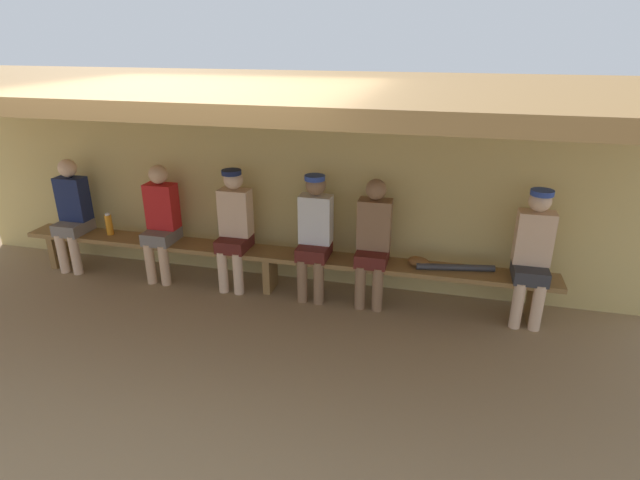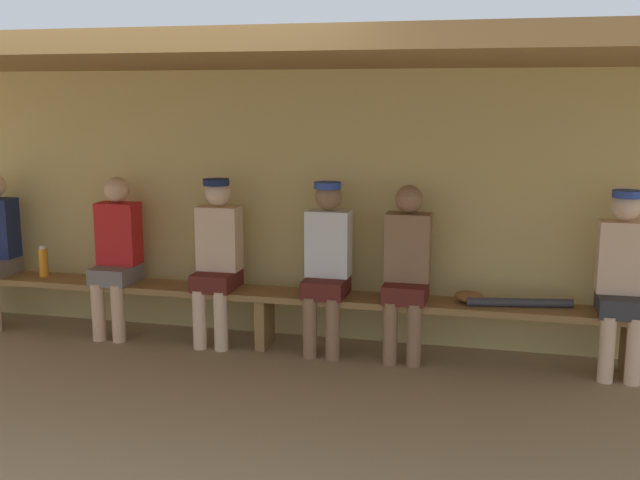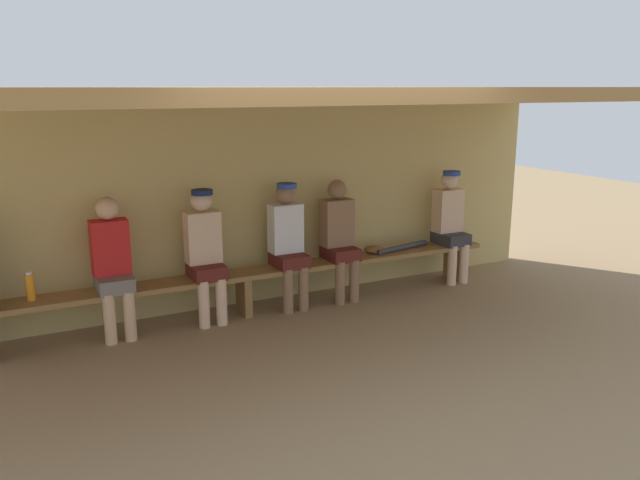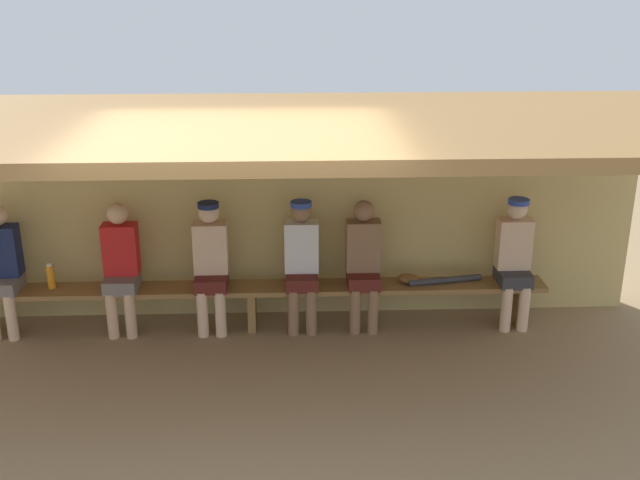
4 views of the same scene
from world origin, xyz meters
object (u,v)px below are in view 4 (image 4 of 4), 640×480
at_px(bench, 252,293).
at_px(player_in_blue, 363,260).
at_px(player_rightmost, 2,265).
at_px(player_in_red, 121,263).
at_px(water_bottle_blue, 51,276).
at_px(baseball_bat, 445,280).
at_px(baseball_glove_dark_brown, 409,279).
at_px(player_with_sunglasses, 514,256).
at_px(player_middle, 211,260).
at_px(player_near_post, 302,259).

relative_size(bench, player_in_blue, 4.49).
bearing_deg(player_rightmost, player_in_red, 0.00).
height_order(water_bottle_blue, baseball_bat, water_bottle_blue).
bearing_deg(baseball_glove_dark_brown, player_with_sunglasses, 24.48).
height_order(player_in_red, player_middle, player_middle).
distance_m(player_middle, baseball_glove_dark_brown, 2.02).
relative_size(bench, player_in_red, 4.49).
bearing_deg(player_in_blue, bench, -179.84).
relative_size(player_with_sunglasses, player_middle, 1.00).
distance_m(player_in_red, player_middle, 0.89).
bearing_deg(baseball_bat, water_bottle_blue, 169.38).
bearing_deg(player_rightmost, baseball_glove_dark_brown, 0.27).
xyz_separation_m(player_with_sunglasses, player_middle, (-3.07, 0.00, 0.00)).
relative_size(player_rightmost, player_with_sunglasses, 0.99).
bearing_deg(bench, player_with_sunglasses, 0.08).
height_order(bench, player_near_post, player_near_post).
height_order(baseball_glove_dark_brown, baseball_bat, baseball_glove_dark_brown).
height_order(bench, water_bottle_blue, water_bottle_blue).
height_order(player_near_post, baseball_glove_dark_brown, player_near_post).
bearing_deg(water_bottle_blue, baseball_glove_dark_brown, -0.15).
height_order(player_in_blue, baseball_glove_dark_brown, player_in_blue).
bearing_deg(player_middle, baseball_glove_dark_brown, 0.53).
bearing_deg(baseball_bat, baseball_glove_dark_brown, 166.36).
relative_size(player_in_red, player_with_sunglasses, 0.99).
distance_m(water_bottle_blue, baseball_bat, 3.98).
bearing_deg(player_rightmost, bench, -0.07).
xyz_separation_m(player_in_blue, baseball_bat, (0.84, -0.00, -0.24)).
bearing_deg(bench, player_near_post, 0.40).
distance_m(player_near_post, water_bottle_blue, 2.52).
distance_m(player_rightmost, player_with_sunglasses, 5.14).
xyz_separation_m(player_in_red, player_with_sunglasses, (3.96, 0.00, 0.02)).
height_order(player_in_blue, player_with_sunglasses, player_with_sunglasses).
xyz_separation_m(player_rightmost, baseball_bat, (4.44, -0.00, -0.24)).
height_order(player_with_sunglasses, baseball_glove_dark_brown, player_with_sunglasses).
distance_m(player_rightmost, baseball_glove_dark_brown, 4.08).
height_order(player_in_blue, water_bottle_blue, player_in_blue).
bearing_deg(player_with_sunglasses, bench, -179.92).
distance_m(player_rightmost, player_in_blue, 3.60).
distance_m(player_middle, water_bottle_blue, 1.62).
bearing_deg(water_bottle_blue, player_with_sunglasses, -0.35).
bearing_deg(water_bottle_blue, player_rightmost, -176.41).
bearing_deg(player_in_red, water_bottle_blue, 177.70).
distance_m(player_rightmost, player_in_red, 1.17).
bearing_deg(player_near_post, player_in_red, -179.98).
xyz_separation_m(player_rightmost, player_with_sunglasses, (5.14, 0.00, 0.02)).
distance_m(player_near_post, player_in_red, 1.80).
height_order(player_near_post, player_in_red, player_near_post).
bearing_deg(player_with_sunglasses, baseball_glove_dark_brown, 178.99).
bearing_deg(baseball_glove_dark_brown, water_bottle_blue, -154.67).
height_order(player_near_post, player_in_blue, player_near_post).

